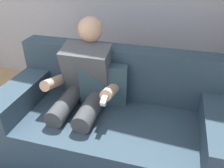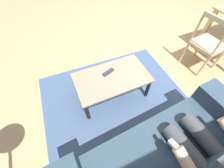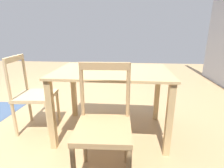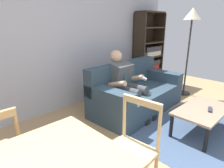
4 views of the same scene
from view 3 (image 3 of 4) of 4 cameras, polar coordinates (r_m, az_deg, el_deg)
name	(u,v)px [view 3 (image 3 of 4)]	position (r m, az deg, el deg)	size (l,w,h in m)	color
ground_plane	(41,112)	(2.88, -22.17, -8.41)	(8.83, 8.83, 0.00)	tan
dining_table	(112,81)	(1.95, 0.00, 1.06)	(1.24, 0.84, 0.76)	tan
dining_chair_near_wall	(104,127)	(1.38, -2.79, -13.76)	(0.44, 0.44, 0.94)	tan
dining_chair_facing_couch	(33,95)	(2.29, -24.41, -3.24)	(0.46, 0.46, 0.90)	#D1B27F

